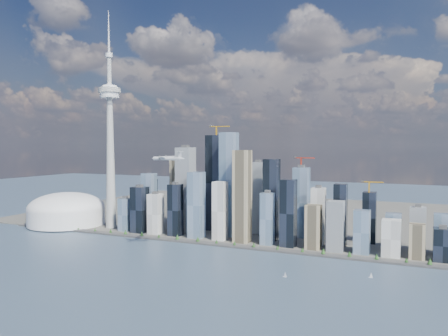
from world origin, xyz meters
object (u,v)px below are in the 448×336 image
at_px(needle_tower, 110,137).
at_px(dome_stadium, 67,211).
at_px(airplane, 168,158).
at_px(sailboat_east, 371,276).
at_px(sailboat_west, 285,275).

distance_m(needle_tower, dome_stadium, 241.40).
relative_size(dome_stadium, airplane, 2.86).
xyz_separation_m(needle_tower, airplane, (280.13, -182.11, -44.84)).
height_order(dome_stadium, sailboat_east, dome_stadium).
relative_size(needle_tower, sailboat_west, 55.63).
bearing_deg(sailboat_west, sailboat_east, 34.50).
height_order(needle_tower, dome_stadium, needle_tower).
bearing_deg(dome_stadium, airplane, -22.28).
distance_m(dome_stadium, sailboat_east, 810.13).
bearing_deg(airplane, needle_tower, 143.69).
relative_size(needle_tower, dome_stadium, 2.75).
height_order(dome_stadium, airplane, airplane).
height_order(dome_stadium, sailboat_west, dome_stadium).
bearing_deg(sailboat_east, sailboat_west, -150.06).
bearing_deg(sailboat_west, airplane, -176.78).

